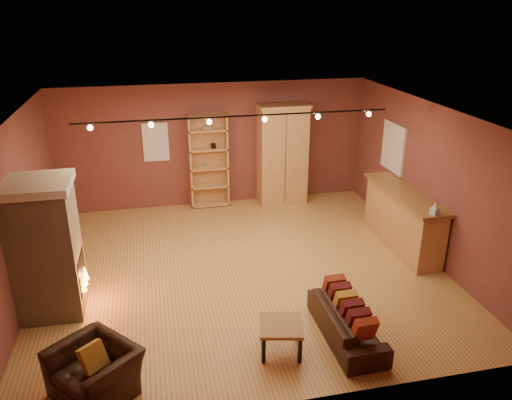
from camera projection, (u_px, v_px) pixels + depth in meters
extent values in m
plane|color=#AC783D|center=(241.00, 269.00, 8.92)|extent=(7.00, 7.00, 0.00)
plane|color=brown|center=(239.00, 114.00, 7.88)|extent=(7.00, 7.00, 0.00)
cube|color=brown|center=(214.00, 145.00, 11.34)|extent=(7.00, 0.02, 2.80)
cube|color=brown|center=(18.00, 214.00, 7.71)|extent=(0.02, 6.50, 2.80)
cube|color=brown|center=(429.00, 181.00, 9.09)|extent=(0.02, 6.50, 2.80)
cube|color=tan|center=(47.00, 252.00, 7.40)|extent=(0.90, 0.90, 2.00)
cube|color=beige|center=(35.00, 185.00, 7.01)|extent=(0.98, 0.98, 0.12)
cube|color=black|center=(79.00, 272.00, 7.63)|extent=(0.10, 0.65, 0.55)
cone|color=orange|center=(84.00, 279.00, 7.69)|extent=(0.10, 0.10, 0.22)
cube|color=white|center=(156.00, 142.00, 11.01)|extent=(0.56, 0.04, 0.86)
cube|color=tan|center=(208.00, 160.00, 11.42)|extent=(0.88, 0.04, 2.14)
cube|color=tan|center=(190.00, 163.00, 11.20)|extent=(0.04, 0.34, 2.14)
cube|color=tan|center=(227.00, 160.00, 11.36)|extent=(0.04, 0.34, 2.14)
cube|color=gray|center=(202.00, 167.00, 11.30)|extent=(0.18, 0.12, 0.05)
cube|color=black|center=(213.00, 146.00, 11.17)|extent=(0.10, 0.10, 0.12)
cube|color=tan|center=(210.00, 204.00, 11.67)|extent=(0.88, 0.34, 0.04)
cube|color=tan|center=(210.00, 186.00, 11.50)|extent=(0.88, 0.34, 0.03)
cube|color=tan|center=(209.00, 168.00, 11.34)|extent=(0.88, 0.34, 0.03)
cube|color=tan|center=(208.00, 149.00, 11.17)|extent=(0.88, 0.34, 0.04)
cube|color=tan|center=(207.00, 130.00, 11.01)|extent=(0.88, 0.34, 0.04)
cube|color=tan|center=(207.00, 116.00, 10.89)|extent=(0.88, 0.34, 0.04)
cube|color=tan|center=(282.00, 156.00, 11.48)|extent=(1.08, 0.59, 2.27)
cube|color=#9C6838|center=(286.00, 159.00, 11.21)|extent=(0.02, 0.01, 2.17)
cube|color=tan|center=(283.00, 105.00, 11.04)|extent=(1.14, 0.65, 0.06)
cube|color=tan|center=(402.00, 221.00, 9.57)|extent=(0.51, 2.24, 1.07)
cube|color=#9C6838|center=(406.00, 193.00, 9.36)|extent=(0.63, 2.36, 0.06)
cube|color=#97C3F2|center=(435.00, 211.00, 8.34)|extent=(0.15, 0.15, 0.12)
cone|color=white|center=(435.00, 205.00, 8.30)|extent=(0.08, 0.08, 0.10)
cube|color=white|center=(393.00, 147.00, 10.26)|extent=(0.05, 0.90, 1.00)
imported|color=black|center=(347.00, 318.00, 7.02)|extent=(0.49, 1.62, 0.63)
cube|color=maroon|center=(365.00, 329.00, 6.44)|extent=(0.30, 0.23, 0.36)
cube|color=#5A1B1D|center=(358.00, 319.00, 6.64)|extent=(0.30, 0.23, 0.36)
cube|color=#5A1B1D|center=(351.00, 310.00, 6.84)|extent=(0.30, 0.23, 0.36)
cube|color=#B98B2F|center=(345.00, 301.00, 7.04)|extent=(0.30, 0.23, 0.36)
cube|color=#5A1B1D|center=(339.00, 293.00, 7.24)|extent=(0.30, 0.23, 0.36)
cube|color=maroon|center=(334.00, 285.00, 7.44)|extent=(0.30, 0.23, 0.36)
imported|color=black|center=(94.00, 364.00, 5.98)|extent=(1.10, 1.14, 0.84)
cube|color=#B98B2F|center=(93.00, 357.00, 5.94)|extent=(0.38, 0.37, 0.34)
cube|color=#9C6838|center=(281.00, 326.00, 6.70)|extent=(0.68, 0.68, 0.05)
cube|color=black|center=(268.00, 353.00, 6.52)|extent=(0.05, 0.05, 0.38)
cube|color=black|center=(303.00, 348.00, 6.61)|extent=(0.05, 0.05, 0.38)
cube|color=black|center=(260.00, 331.00, 6.95)|extent=(0.05, 0.05, 0.38)
cube|color=black|center=(293.00, 326.00, 7.04)|extent=(0.05, 0.05, 0.38)
cylinder|color=black|center=(237.00, 116.00, 8.09)|extent=(5.20, 0.03, 0.03)
sphere|color=#FFD88C|center=(90.00, 128.00, 7.66)|extent=(0.09, 0.09, 0.09)
sphere|color=#FFD88C|center=(151.00, 125.00, 7.84)|extent=(0.09, 0.09, 0.09)
sphere|color=#FFD88C|center=(209.00, 122.00, 8.02)|extent=(0.09, 0.09, 0.09)
sphere|color=#FFD88C|center=(265.00, 119.00, 8.20)|extent=(0.09, 0.09, 0.09)
sphere|color=#FFD88C|center=(318.00, 117.00, 8.39)|extent=(0.09, 0.09, 0.09)
sphere|color=#FFD88C|center=(369.00, 114.00, 8.57)|extent=(0.09, 0.09, 0.09)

